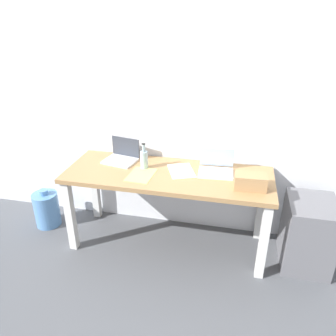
# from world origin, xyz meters

# --- Properties ---
(ground_plane) EXTENTS (8.00, 8.00, 0.00)m
(ground_plane) POSITION_xyz_m (0.00, 0.00, 0.00)
(ground_plane) COLOR #515459
(back_wall) EXTENTS (5.20, 0.08, 2.60)m
(back_wall) POSITION_xyz_m (0.00, 0.39, 1.30)
(back_wall) COLOR white
(back_wall) RESTS_ON ground
(desk) EXTENTS (1.83, 0.67, 0.75)m
(desk) POSITION_xyz_m (0.00, 0.00, 0.65)
(desk) COLOR #A37A4C
(desk) RESTS_ON ground
(laptop_left) EXTENTS (0.33, 0.29, 0.20)m
(laptop_left) POSITION_xyz_m (-0.49, 0.17, 0.79)
(laptop_left) COLOR silver
(laptop_left) RESTS_ON desk
(laptop_right) EXTENTS (0.31, 0.27, 0.20)m
(laptop_right) POSITION_xyz_m (0.41, 0.11, 0.80)
(laptop_right) COLOR silver
(laptop_right) RESTS_ON desk
(beer_bottle) EXTENTS (0.07, 0.07, 0.24)m
(beer_bottle) POSITION_xyz_m (-0.23, 0.05, 0.84)
(beer_bottle) COLOR #99B7C1
(beer_bottle) RESTS_ON desk
(computer_mouse) EXTENTS (0.08, 0.11, 0.03)m
(computer_mouse) POSITION_xyz_m (0.80, 0.11, 0.77)
(computer_mouse) COLOR #338CC6
(computer_mouse) RESTS_ON desk
(cardboard_box) EXTENTS (0.26, 0.16, 0.12)m
(cardboard_box) POSITION_xyz_m (0.70, -0.12, 0.81)
(cardboard_box) COLOR tan
(cardboard_box) RESTS_ON desk
(paper_yellow_folder) EXTENTS (0.23, 0.31, 0.00)m
(paper_yellow_folder) POSITION_xyz_m (-0.22, -0.09, 0.76)
(paper_yellow_folder) COLOR #F4E06B
(paper_yellow_folder) RESTS_ON desk
(paper_sheet_near_back) EXTENTS (0.31, 0.35, 0.00)m
(paper_sheet_near_back) POSITION_xyz_m (0.11, 0.07, 0.76)
(paper_sheet_near_back) COLOR white
(paper_sheet_near_back) RESTS_ON desk
(water_cooler_jug) EXTENTS (0.26, 0.26, 0.41)m
(water_cooler_jug) POSITION_xyz_m (-1.30, 0.01, 0.18)
(water_cooler_jug) COLOR #598CC6
(water_cooler_jug) RESTS_ON ground
(filing_cabinet) EXTENTS (0.40, 0.48, 0.62)m
(filing_cabinet) POSITION_xyz_m (1.24, -0.01, 0.31)
(filing_cabinet) COLOR slate
(filing_cabinet) RESTS_ON ground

